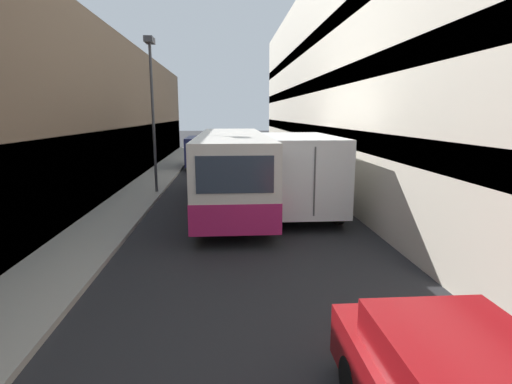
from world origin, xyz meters
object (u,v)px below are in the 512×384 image
Objects in this scene: box_truck at (295,169)px; panel_van at (202,151)px; bus at (232,168)px; street_lamp at (152,86)px.

box_truck is 1.75× the size of panel_van.
bus is at bearing -80.92° from panel_van.
panel_van is (-4.22, 12.34, -0.39)m from box_truck.
street_lamp is at bearing -99.39° from panel_van.
bus reaches higher than panel_van.
box_truck is (2.35, -0.63, 0.01)m from bus.
panel_van is at bearing 99.08° from bus.
street_lamp reaches higher than panel_van.
street_lamp reaches higher than box_truck.
bus is 11.87m from panel_van.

